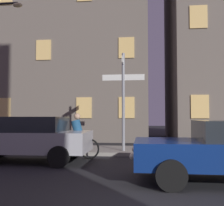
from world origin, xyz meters
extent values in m
cube|color=gray|center=(0.00, 7.07, 0.07)|extent=(40.00, 2.51, 0.14)
cylinder|color=gray|center=(-1.18, 6.45, 2.09)|extent=(0.12, 0.12, 3.90)
cube|color=white|center=(-1.18, 6.45, 3.69)|extent=(0.03, 1.26, 0.24)
cube|color=white|center=(-1.18, 6.45, 3.06)|extent=(1.69, 0.03, 0.24)
cylinder|color=#2D2D30|center=(-6.61, 7.03, 6.58)|extent=(1.31, 0.10, 0.10)
ellipsoid|color=#F9E099|center=(-5.95, 7.03, 6.48)|extent=(0.44, 0.28, 0.20)
cylinder|color=black|center=(0.15, 1.16, 0.32)|extent=(0.64, 0.22, 0.64)
cylinder|color=black|center=(0.16, 3.02, 0.32)|extent=(0.64, 0.22, 0.64)
sphere|color=#F9EFCC|center=(-0.62, 1.46, 0.64)|extent=(0.16, 0.16, 0.16)
sphere|color=#F9EFCC|center=(-0.62, 2.72, 0.64)|extent=(0.16, 0.16, 0.16)
cube|color=#B7B7BC|center=(-4.24, 4.27, 0.68)|extent=(4.18, 1.94, 0.65)
cube|color=#23282D|center=(-4.01, 4.27, 1.25)|extent=(2.04, 1.76, 0.49)
cylinder|color=black|center=(-5.62, 5.18, 0.32)|extent=(0.64, 0.23, 0.64)
cylinder|color=black|center=(-2.85, 3.36, 0.32)|extent=(0.64, 0.23, 0.64)
cylinder|color=black|center=(-2.89, 5.23, 0.32)|extent=(0.64, 0.23, 0.64)
torus|color=black|center=(-3.38, 5.16, 0.36)|extent=(0.72, 0.11, 0.72)
torus|color=black|center=(-2.28, 5.08, 0.36)|extent=(0.72, 0.11, 0.72)
cylinder|color=#1959A5|center=(-2.83, 5.12, 0.61)|extent=(1.00, 0.11, 0.04)
cylinder|color=navy|center=(-2.73, 5.11, 1.08)|extent=(0.47, 0.35, 0.61)
sphere|color=tan|center=(-2.73, 5.11, 1.50)|extent=(0.22, 0.22, 0.22)
cylinder|color=black|center=(-2.79, 5.03, 0.58)|extent=(0.35, 0.14, 0.55)
cylinder|color=black|center=(-2.78, 5.21, 0.58)|extent=(0.35, 0.14, 0.55)
cube|color=#6B6056|center=(-6.23, 14.36, 8.37)|extent=(12.28, 6.56, 16.73)
cube|color=#F2C672|center=(-8.69, 11.05, 2.00)|extent=(0.90, 0.06, 1.20)
cube|color=#F2C672|center=(-3.77, 11.05, 2.00)|extent=(0.90, 0.06, 1.20)
cube|color=#F2C672|center=(-1.32, 11.05, 2.00)|extent=(0.90, 0.06, 1.20)
cube|color=#F2C672|center=(-6.23, 11.05, 5.43)|extent=(0.90, 0.06, 1.20)
cube|color=#F2C672|center=(-1.32, 11.05, 5.43)|extent=(0.90, 0.06, 1.20)
cube|color=#F2C672|center=(2.48, 9.87, 2.00)|extent=(0.90, 0.06, 1.20)
cube|color=#F2C672|center=(2.48, 9.87, 6.64)|extent=(0.90, 0.06, 1.20)
camera|label=1|loc=(-0.41, -4.51, 1.50)|focal=44.16mm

